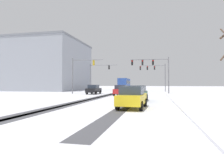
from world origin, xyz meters
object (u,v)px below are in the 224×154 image
(car_red_second, at_px, (121,90))
(traffic_signal_far_right, at_px, (154,71))
(bus_oncoming, at_px, (124,83))
(traffic_signal_near_left, at_px, (81,69))
(car_yellow_cab_fourth, at_px, (132,97))
(office_building_far_left_block, at_px, (40,66))
(traffic_signal_far_left, at_px, (98,72))
(car_dark_green_third, at_px, (138,93))
(traffic_signal_near_right, at_px, (153,67))
(car_black_lead, at_px, (94,89))

(car_red_second, bearing_deg, traffic_signal_far_right, 74.33)
(car_red_second, relative_size, bus_oncoming, 0.37)
(traffic_signal_near_left, relative_size, bus_oncoming, 0.59)
(car_yellow_cab_fourth, height_order, office_building_far_left_block, office_building_far_left_block)
(traffic_signal_far_left, bearing_deg, car_dark_green_third, -64.19)
(traffic_signal_near_right, bearing_deg, bus_oncoming, 110.28)
(office_building_far_left_block, bearing_deg, car_red_second, -37.49)
(car_dark_green_third, relative_size, office_building_far_left_block, 0.17)
(traffic_signal_far_right, xyz_separation_m, car_black_lead, (-10.43, -14.33, -3.98))
(bus_oncoming, distance_m, office_building_far_left_block, 24.97)
(car_black_lead, height_order, bus_oncoming, bus_oncoming)
(traffic_signal_far_left, distance_m, traffic_signal_near_left, 10.04)
(traffic_signal_near_left, height_order, car_yellow_cab_fourth, traffic_signal_near_left)
(traffic_signal_far_left, height_order, car_black_lead, traffic_signal_far_left)
(bus_oncoming, xyz_separation_m, office_building_far_left_block, (-22.96, -8.52, 4.86))
(car_yellow_cab_fourth, bearing_deg, traffic_signal_near_right, 86.53)
(car_dark_green_third, height_order, office_building_far_left_block, office_building_far_left_block)
(traffic_signal_near_left, xyz_separation_m, car_black_lead, (2.58, -0.39, -3.59))
(traffic_signal_far_left, xyz_separation_m, car_dark_green_third, (11.19, -23.13, -3.63))
(car_dark_green_third, bearing_deg, bus_oncoming, 100.83)
(traffic_signal_near_left, bearing_deg, office_building_far_left_block, 138.29)
(traffic_signal_near_left, xyz_separation_m, bus_oncoming, (4.04, 25.38, -2.42))
(traffic_signal_far_left, bearing_deg, traffic_signal_far_right, 16.96)
(bus_oncoming, bearing_deg, car_black_lead, -93.24)
(traffic_signal_near_left, distance_m, office_building_far_left_block, 25.46)
(traffic_signal_near_right, distance_m, bus_oncoming, 25.39)
(traffic_signal_far_left, xyz_separation_m, traffic_signal_near_left, (-0.21, -10.03, -0.04))
(traffic_signal_far_right, xyz_separation_m, traffic_signal_far_left, (-12.80, -3.90, -0.34))
(car_black_lead, height_order, car_red_second, same)
(car_dark_green_third, height_order, car_yellow_cab_fourth, same)
(car_red_second, relative_size, car_dark_green_third, 0.99)
(car_black_lead, bearing_deg, car_dark_green_third, -55.25)
(traffic_signal_far_right, bearing_deg, car_red_second, -105.67)
(traffic_signal_far_right, distance_m, car_dark_green_third, 27.37)
(car_dark_green_third, bearing_deg, traffic_signal_near_left, 131.04)
(traffic_signal_near_left, distance_m, traffic_signal_near_right, 12.91)
(traffic_signal_far_right, xyz_separation_m, bus_oncoming, (-8.97, 11.44, -2.80))
(car_red_second, height_order, car_dark_green_third, same)
(traffic_signal_near_right, relative_size, car_yellow_cab_fourth, 1.60)
(car_dark_green_third, bearing_deg, traffic_signal_far_right, 86.59)
(traffic_signal_near_right, bearing_deg, office_building_far_left_block, 154.46)
(bus_oncoming, bearing_deg, car_yellow_cab_fourth, -80.45)
(traffic_signal_near_left, bearing_deg, car_black_lead, -8.61)
(traffic_signal_near_right, xyz_separation_m, car_red_second, (-4.75, -5.52, -4.00))
(traffic_signal_near_left, bearing_deg, traffic_signal_far_left, 88.79)
(car_black_lead, bearing_deg, bus_oncoming, 86.76)
(traffic_signal_far_right, relative_size, traffic_signal_far_left, 1.00)
(car_red_second, xyz_separation_m, car_yellow_cab_fourth, (3.49, -15.28, 0.00))
(car_red_second, height_order, office_building_far_left_block, office_building_far_left_block)
(traffic_signal_far_left, relative_size, traffic_signal_near_left, 1.00)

